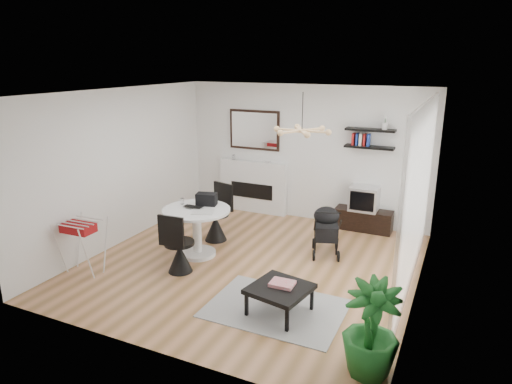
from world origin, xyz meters
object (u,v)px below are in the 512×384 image
at_px(tv_console, 363,220).
at_px(crt_tv, 364,198).
at_px(fireplace, 253,180).
at_px(coffee_table, 280,290).
at_px(stroller, 326,232).
at_px(potted_plant, 371,329).
at_px(dining_table, 197,225).
at_px(drying_rack, 83,246).

height_order(tv_console, crt_tv, crt_tv).
distance_m(fireplace, coffee_table, 4.15).
xyz_separation_m(tv_console, stroller, (-0.34, -1.37, 0.17)).
relative_size(crt_tv, stroller, 0.60).
relative_size(tv_console, potted_plant, 1.04).
xyz_separation_m(dining_table, stroller, (1.91, 0.98, -0.16)).
distance_m(dining_table, drying_rack, 1.78).
height_order(tv_console, coffee_table, tv_console).
xyz_separation_m(stroller, potted_plant, (1.29, -2.78, 0.14)).
bearing_deg(crt_tv, dining_table, -133.63).
distance_m(fireplace, stroller, 2.56).
height_order(crt_tv, drying_rack, crt_tv).
distance_m(dining_table, coffee_table, 2.23).
bearing_deg(coffee_table, potted_plant, -28.38).
height_order(crt_tv, dining_table, crt_tv).
height_order(fireplace, dining_table, fireplace).
bearing_deg(drying_rack, tv_console, 44.45).
bearing_deg(stroller, potted_plant, -83.89).
relative_size(stroller, coffee_table, 1.06).
distance_m(dining_table, stroller, 2.16).
relative_size(coffee_table, potted_plant, 0.80).
distance_m(tv_console, drying_rack, 5.04).
xyz_separation_m(dining_table, potted_plant, (3.21, -1.80, -0.02)).
bearing_deg(tv_console, potted_plant, -77.03).
bearing_deg(fireplace, coffee_table, -59.97).
relative_size(tv_console, crt_tv, 2.05).
bearing_deg(potted_plant, coffee_table, 151.62).
xyz_separation_m(fireplace, coffee_table, (2.07, -3.58, -0.35)).
relative_size(drying_rack, stroller, 0.95).
relative_size(drying_rack, coffee_table, 1.01).
bearing_deg(stroller, coffee_table, -108.45).
height_order(drying_rack, stroller, stroller).
relative_size(dining_table, coffee_table, 1.34).
xyz_separation_m(tv_console, coffee_table, (-0.32, -3.46, 0.13)).
relative_size(tv_console, coffee_table, 1.30).
relative_size(crt_tv, dining_table, 0.47).
height_order(drying_rack, coffee_table, drying_rack).
bearing_deg(coffee_table, crt_tv, 84.84).
distance_m(fireplace, potted_plant, 5.43).
bearing_deg(stroller, tv_console, 57.40).
bearing_deg(tv_console, fireplace, 177.09).
bearing_deg(fireplace, drying_rack, -106.02).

